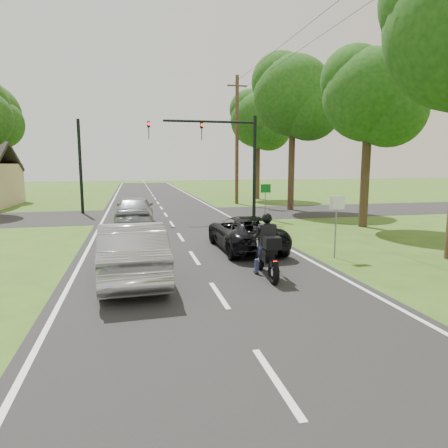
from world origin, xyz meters
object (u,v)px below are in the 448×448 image
(silver_suv, at_px, (135,210))
(sign_white, at_px, (337,212))
(sign_green, at_px, (266,194))
(motorcycle_rider, at_px, (267,252))
(utility_pole_far, at_px, (237,140))
(traffic_signal, at_px, (224,148))
(dark_suv, at_px, (245,232))
(silver_sedan, at_px, (132,251))

(silver_suv, xyz_separation_m, sign_white, (6.61, -8.98, 0.79))
(sign_green, bearing_deg, silver_suv, 171.83)
(motorcycle_rider, relative_size, utility_pole_far, 0.21)
(traffic_signal, bearing_deg, silver_suv, -158.78)
(dark_suv, distance_m, silver_suv, 8.00)
(silver_suv, relative_size, utility_pole_far, 0.47)
(silver_suv, bearing_deg, traffic_signal, -155.91)
(silver_suv, bearing_deg, dark_suv, 122.76)
(traffic_signal, xyz_separation_m, utility_pole_far, (2.86, 8.00, 0.95))
(silver_sedan, xyz_separation_m, sign_white, (6.76, 1.13, 0.79))
(silver_sedan, relative_size, sign_white, 2.28)
(silver_sedan, distance_m, traffic_signal, 13.71)
(sign_white, height_order, sign_green, same)
(silver_suv, distance_m, sign_green, 6.93)
(silver_suv, height_order, utility_pole_far, utility_pole_far)
(traffic_signal, bearing_deg, motorcycle_rider, -97.49)
(motorcycle_rider, bearing_deg, sign_green, 75.06)
(silver_sedan, height_order, traffic_signal, traffic_signal)
(motorcycle_rider, xyz_separation_m, silver_sedan, (-3.72, 0.60, 0.08))
(dark_suv, relative_size, sign_white, 2.14)
(silver_sedan, bearing_deg, dark_suv, -144.82)
(traffic_signal, distance_m, sign_white, 11.39)
(silver_suv, height_order, sign_green, sign_green)
(traffic_signal, bearing_deg, dark_suv, -98.03)
(motorcycle_rider, height_order, silver_suv, motorcycle_rider)
(silver_sedan, bearing_deg, sign_white, -172.86)
(silver_sedan, height_order, silver_suv, silver_sedan)
(dark_suv, relative_size, utility_pole_far, 0.46)
(dark_suv, distance_m, utility_pole_far, 18.02)
(motorcycle_rider, bearing_deg, dark_suv, 87.26)
(traffic_signal, height_order, sign_green, traffic_signal)
(silver_suv, distance_m, sign_white, 11.18)
(silver_suv, relative_size, traffic_signal, 0.73)
(motorcycle_rider, bearing_deg, silver_sedan, 174.31)
(motorcycle_rider, relative_size, silver_sedan, 0.44)
(motorcycle_rider, height_order, sign_green, sign_green)
(silver_sedan, xyz_separation_m, traffic_signal, (5.40, 12.15, 3.33))
(motorcycle_rider, xyz_separation_m, traffic_signal, (1.68, 12.75, 3.41))
(traffic_signal, xyz_separation_m, sign_green, (1.56, -3.02, -2.54))
(traffic_signal, height_order, sign_white, traffic_signal)
(utility_pole_far, bearing_deg, silver_sedan, -112.29)
(dark_suv, bearing_deg, traffic_signal, -99.07)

